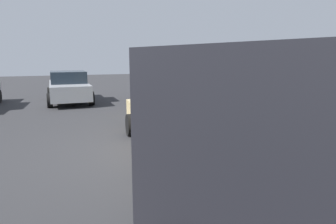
# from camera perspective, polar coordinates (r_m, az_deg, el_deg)

# --- Properties ---
(ground_plane) EXTENTS (60.00, 60.00, 0.00)m
(ground_plane) POSITION_cam_1_polar(r_m,az_deg,el_deg) (7.18, 2.26, -6.92)
(ground_plane) COLOR #2D2D30
(art_car_decorated) EXTENTS (4.74, 2.32, 1.66)m
(art_car_decorated) POSITION_cam_1_polar(r_m,az_deg,el_deg) (7.06, 2.14, -1.43)
(art_car_decorated) COLOR #D8BC7F
(art_car_decorated) RESTS_ON ground
(parked_sedan_far_right) EXTENTS (4.33, 2.03, 1.48)m
(parked_sedan_far_right) POSITION_cam_1_polar(r_m,az_deg,el_deg) (14.87, -18.60, 4.55)
(parked_sedan_far_right) COLOR gray
(parked_sedan_far_right) RESTS_ON ground
(parked_sedan_behind_left) EXTENTS (4.56, 2.16, 1.46)m
(parked_sedan_behind_left) POSITION_cam_1_polar(r_m,az_deg,el_deg) (14.84, 1.19, 5.21)
(parked_sedan_behind_left) COLOR black
(parked_sedan_behind_left) RESTS_ON ground
(parked_sedan_behind_right) EXTENTS (4.05, 2.01, 1.35)m
(parked_sedan_behind_right) POSITION_cam_1_polar(r_m,az_deg,el_deg) (10.84, 2.32, 2.81)
(parked_sedan_behind_right) COLOR gold
(parked_sedan_behind_right) RESTS_ON ground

